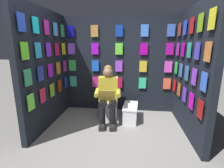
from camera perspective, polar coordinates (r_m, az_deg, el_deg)
ground_plane at (r=2.66m, az=-0.98°, el=-23.29°), size 30.00×30.00×0.00m
display_wall_back at (r=3.98m, az=2.47°, el=6.75°), size 2.71×0.14×2.26m
display_wall_left at (r=3.22m, az=25.96°, el=3.88°), size 0.14×1.78×2.26m
display_wall_right at (r=3.46m, az=-21.89°, el=4.82°), size 0.14×1.78×2.26m
toilet at (r=3.69m, az=-1.16°, el=-6.66°), size 0.42×0.57×0.77m
person_reading at (r=3.39m, az=-1.43°, el=-3.62°), size 0.55×0.71×1.19m
comic_longbox_near at (r=3.62m, az=6.42°, el=-9.84°), size 0.33×0.62×0.34m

